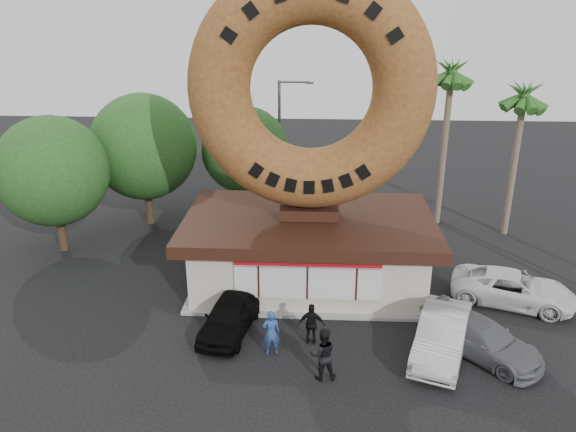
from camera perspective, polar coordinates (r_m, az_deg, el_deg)
The scene contains 16 objects.
ground at distance 21.44m, azimuth 1.76°, elevation -14.20°, with size 90.00×90.00×0.00m, color black.
donut_shop at distance 25.77m, azimuth 2.12°, elevation -3.25°, with size 11.20×7.20×3.80m.
giant_donut at distance 23.76m, azimuth 2.35°, elevation 12.74°, with size 10.28×10.28×2.62m, color #93612A.
tree_west at distance 32.96m, azimuth -14.45°, elevation 6.82°, with size 6.00×6.00×7.65m.
tree_mid at distance 33.83m, azimuth -4.39°, elevation 6.70°, with size 5.20×5.20×6.63m.
tree_far at distance 30.72m, azimuth -22.80°, elevation 4.21°, with size 5.60×5.60×7.14m.
palm_near at distance 32.56m, azimuth 16.24°, elevation 13.27°, with size 2.60×2.60×9.75m.
palm_far at distance 32.24m, azimuth 22.81°, elevation 10.73°, with size 2.60×2.60×8.75m.
street_lamp at distance 34.49m, azimuth -0.63°, elevation 7.83°, with size 2.11×0.20×8.00m.
person_left at distance 21.16m, azimuth -1.72°, elevation -11.75°, with size 0.66×0.43×1.81m, color navy.
person_center at distance 19.94m, azimuth 3.55°, elevation -13.84°, with size 0.95×0.74×1.95m, color black.
person_right at distance 21.78m, azimuth 2.42°, elevation -10.91°, with size 0.99×0.41×1.69m, color black.
car_black at distance 22.67m, azimuth -5.95°, elevation -10.03°, with size 1.68×4.17×1.42m, color black.
car_silver at distance 22.00m, azimuth 15.35°, elevation -11.57°, with size 1.66×4.76×1.57m, color #AFB0B4.
car_grey at distance 22.44m, azimuth 19.09°, elevation -11.68°, with size 1.88×4.62×1.34m, color slate.
car_white at distance 26.36m, azimuth 21.91°, elevation -6.83°, with size 2.39×5.18×1.44m, color silver.
Camera 1 is at (0.28, -17.51, 12.36)m, focal length 35.00 mm.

